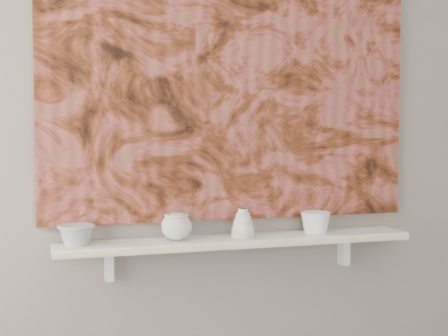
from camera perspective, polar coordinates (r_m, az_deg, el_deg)
name	(u,v)px	position (r m, az deg, el deg)	size (l,w,h in m)	color
wall_back	(231,129)	(2.49, 0.63, 3.60)	(3.60, 3.60, 0.00)	gray
shelf	(238,241)	(2.43, 1.31, -6.69)	(1.40, 0.18, 0.03)	silver
shelf_stripe	(246,245)	(2.35, 2.03, -7.06)	(1.40, 0.01, 0.02)	beige
bracket_left	(109,265)	(2.41, -10.47, -8.67)	(0.03, 0.06, 0.12)	silver
bracket_right	(344,250)	(2.70, 10.88, -7.39)	(0.03, 0.06, 0.12)	silver
painting	(232,81)	(2.48, 0.74, 7.99)	(1.50, 0.03, 1.10)	#652C15
house_motif	(336,157)	(2.64, 10.16, 0.96)	(0.09, 0.00, 0.08)	black
bowl_grey	(77,235)	(2.31, -13.33, -5.96)	(0.13, 0.13, 0.08)	gray
cup_cream	(177,227)	(2.36, -4.36, -5.36)	(0.11, 0.11, 0.10)	beige
bell_vessel	(243,223)	(2.43, 1.74, -5.03)	(0.10, 0.10, 0.11)	silver
bowl_white	(315,222)	(2.54, 8.36, -4.94)	(0.12, 0.12, 0.09)	white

